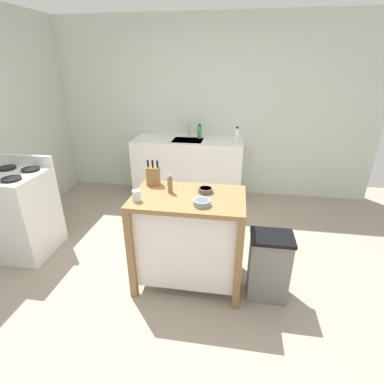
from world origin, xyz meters
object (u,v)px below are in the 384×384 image
(trash_bin, at_px, (269,266))
(bottle_spray_cleaner, at_px, (237,135))
(drinking_cup, at_px, (136,196))
(bottle_hand_soap, at_px, (200,132))
(kitchen_island, at_px, (189,236))
(bowl_ceramic_small, at_px, (205,190))
(stove, at_px, (20,213))
(sink_faucet, at_px, (189,130))
(bowl_ceramic_wide, at_px, (202,202))
(knife_block, at_px, (153,175))
(pepper_grinder, at_px, (170,184))

(trash_bin, height_order, bottle_spray_cleaner, bottle_spray_cleaner)
(drinking_cup, distance_m, bottle_hand_soap, 2.22)
(kitchen_island, relative_size, bottle_spray_cleaner, 4.22)
(bowl_ceramic_small, height_order, stove, stove)
(sink_faucet, xyz_separation_m, stove, (-1.54, -1.87, -0.56))
(bowl_ceramic_wide, height_order, bowl_ceramic_small, bowl_ceramic_wide)
(kitchen_island, bearing_deg, knife_block, 150.33)
(bottle_hand_soap, bearing_deg, drinking_cup, -95.91)
(bowl_ceramic_wide, relative_size, trash_bin, 0.22)
(kitchen_island, relative_size, bowl_ceramic_small, 7.64)
(knife_block, relative_size, pepper_grinder, 1.39)
(drinking_cup, bearing_deg, bottle_hand_soap, 84.09)
(drinking_cup, xyz_separation_m, trash_bin, (1.13, 0.08, -0.63))
(bowl_ceramic_wide, bearing_deg, bottle_spray_cleaner, 83.28)
(bowl_ceramic_small, height_order, sink_faucet, sink_faucet)
(pepper_grinder, relative_size, trash_bin, 0.27)
(drinking_cup, bearing_deg, pepper_grinder, 41.36)
(drinking_cup, relative_size, stove, 0.09)
(kitchen_island, distance_m, bowl_ceramic_small, 0.45)
(drinking_cup, bearing_deg, kitchen_island, 21.36)
(kitchen_island, relative_size, drinking_cup, 10.51)
(knife_block, height_order, pepper_grinder, knife_block)
(bowl_ceramic_small, bearing_deg, kitchen_island, -144.19)
(stove, bearing_deg, trash_bin, -6.39)
(bottle_hand_soap, height_order, stove, bottle_hand_soap)
(bottle_hand_soap, relative_size, stove, 0.21)
(bowl_ceramic_small, height_order, drinking_cup, drinking_cup)
(knife_block, distance_m, bowl_ceramic_wide, 0.62)
(drinking_cup, bearing_deg, bowl_ceramic_small, 25.36)
(stove, bearing_deg, bottle_hand_soap, 47.24)
(kitchen_island, xyz_separation_m, stove, (-1.88, 0.21, -0.04))
(bowl_ceramic_small, bearing_deg, knife_block, 167.59)
(trash_bin, bearing_deg, bowl_ceramic_small, 162.94)
(trash_bin, xyz_separation_m, bottle_spray_cleaner, (-0.35, 1.94, 0.71))
(bowl_ceramic_wide, height_order, sink_faucet, sink_faucet)
(trash_bin, distance_m, stove, 2.62)
(kitchen_island, xyz_separation_m, trash_bin, (0.73, -0.08, -0.19))
(kitchen_island, relative_size, stove, 0.94)
(trash_bin, relative_size, bottle_hand_soap, 2.93)
(bottle_spray_cleaner, distance_m, stove, 2.84)
(drinking_cup, relative_size, bottle_hand_soap, 0.43)
(bowl_ceramic_wide, distance_m, stove, 2.10)
(sink_faucet, bearing_deg, kitchen_island, -80.82)
(trash_bin, xyz_separation_m, stove, (-2.60, 0.29, 0.15))
(trash_bin, bearing_deg, bowl_ceramic_wide, -172.79)
(stove, bearing_deg, pepper_grinder, -5.33)
(knife_block, xyz_separation_m, pepper_grinder, (0.20, -0.16, -0.01))
(drinking_cup, relative_size, pepper_grinder, 0.54)
(knife_block, height_order, bowl_ceramic_small, knife_block)
(bowl_ceramic_wide, relative_size, sink_faucet, 0.64)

